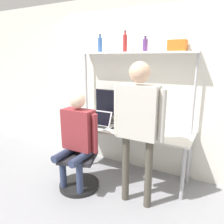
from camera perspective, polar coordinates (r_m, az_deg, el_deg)
name	(u,v)px	position (r m, az deg, el deg)	size (l,w,h in m)	color
ground_plane	(118,184)	(3.34, 1.48, -18.30)	(12.00, 12.00, 0.00)	gray
wall_back	(138,86)	(3.47, 6.71, 6.72)	(8.00, 0.06, 2.70)	silver
desk	(128,133)	(3.32, 4.17, -5.59)	(1.88, 0.63, 0.75)	beige
shelf_unit	(134,73)	(3.31, 5.83, 10.00)	(1.78, 0.23, 1.87)	white
monitor	(111,104)	(3.52, -0.27, 1.99)	(0.56, 0.22, 0.54)	#333338
laptop	(100,122)	(3.38, -3.08, -2.68)	(0.33, 0.24, 0.23)	#BCBCC1
cell_phone	(114,128)	(3.28, 0.46, -4.24)	(0.07, 0.15, 0.01)	silver
office_chair	(80,167)	(3.21, -8.45, -13.97)	(0.58, 0.58, 0.93)	black
person_seated	(77,133)	(2.96, -9.12, -5.55)	(0.59, 0.47, 1.36)	#2D3856
person_standing	(138,116)	(2.52, 6.92, -1.15)	(0.63, 0.24, 1.75)	#4C473D
bottle_blue	(100,45)	(3.57, -3.13, 17.18)	(0.07, 0.07, 0.27)	#335999
bottle_red	(125,43)	(3.37, 3.42, 17.60)	(0.06, 0.06, 0.30)	maroon
bottle_purple	(145,45)	(3.25, 8.66, 16.92)	(0.07, 0.07, 0.21)	#593372
storage_box	(177,46)	(3.12, 16.71, 16.30)	(0.23, 0.19, 0.14)	#D1661E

